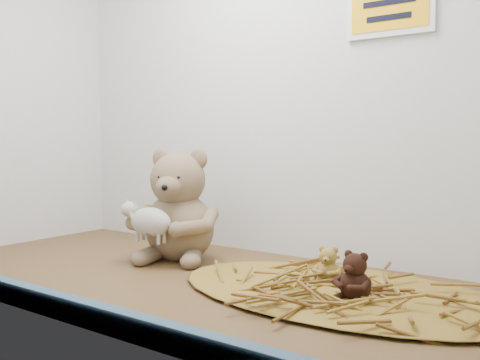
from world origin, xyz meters
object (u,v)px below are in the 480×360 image
Objects in this scene: toy_lamb at (151,222)px; mini_teddy_tan at (328,263)px; mini_teddy_brown at (355,274)px; main_teddy at (179,204)px.

toy_lamb is 39.50cm from mini_teddy_tan.
mini_teddy_tan is 0.83× the size of mini_teddy_brown.
main_teddy is at bearing 90.00° from toy_lamb.
main_teddy is 1.87× the size of toy_lamb.
toy_lamb is at bearing -111.49° from main_teddy.
mini_teddy_tan is (38.46, -1.69, -8.16)cm from main_teddy.
mini_teddy_brown is at bearing -32.40° from main_teddy.
mini_teddy_brown is at bearing 0.07° from toy_lamb.
main_teddy is at bearing 164.04° from mini_teddy_tan.
toy_lamb is at bearing 177.47° from mini_teddy_tan.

